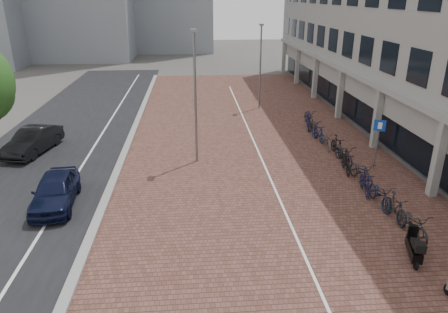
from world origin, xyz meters
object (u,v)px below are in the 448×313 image
Objects in this scene: scooter_mid at (414,247)px; parking_sign at (378,137)px; car_navy at (55,191)px; car_dark at (33,141)px.

parking_sign reaches higher than scooter_mid.
car_navy reaches higher than scooter_mid.
parking_sign is at bearing 93.15° from scooter_mid.
car_dark is 17.99m from parking_sign.
scooter_mid is at bearing -79.89° from parking_sign.
scooter_mid is 0.57× the size of parking_sign.
car_dark is 1.60× the size of parking_sign.
car_navy is at bearing 176.54° from scooter_mid.
car_dark is at bearing -168.15° from parking_sign.
car_navy is at bearing -145.95° from parking_sign.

